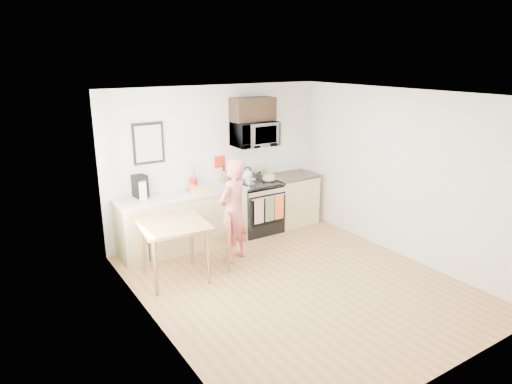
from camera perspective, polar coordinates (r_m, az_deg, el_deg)
floor at (r=6.53m, az=5.04°, el=-11.31°), size 4.60×4.60×0.00m
back_wall at (r=7.91m, az=-4.95°, el=3.76°), size 4.00×0.04×2.60m
front_wall at (r=4.57m, az=23.50°, el=-7.42°), size 4.00×0.04×2.60m
left_wall at (r=5.11m, az=-12.69°, el=-3.87°), size 0.04×4.60×2.60m
right_wall at (r=7.40m, az=17.68°, el=2.12°), size 0.04×4.60×2.60m
ceiling at (r=5.79m, az=5.70°, el=12.06°), size 4.00×4.60×0.04m
window at (r=5.77m, az=-15.29°, el=0.92°), size 0.06×1.40×1.50m
cabinet_left at (r=7.56m, az=-9.09°, el=-3.73°), size 2.10×0.60×0.90m
countertop_left at (r=7.41m, az=-9.25°, el=-0.32°), size 2.14×0.64×0.04m
cabinet_right at (r=8.63m, az=4.55°, el=-0.97°), size 0.84×0.60×0.90m
countertop_right at (r=8.50m, az=4.62°, el=2.05°), size 0.88×0.64×0.04m
range at (r=8.18m, az=0.18°, el=-2.03°), size 0.76×0.70×1.16m
microwave at (r=7.94m, az=-0.23°, el=7.26°), size 0.76×0.51×0.42m
upper_cabinet at (r=7.92m, az=-0.41°, el=10.31°), size 0.76×0.35×0.40m
wall_art at (r=7.33m, az=-13.31°, el=5.94°), size 0.50×0.04×0.65m
wall_trivet at (r=7.92m, az=-4.58°, el=3.79°), size 0.20×0.02×0.20m
person at (r=6.92m, az=-2.88°, el=-2.39°), size 0.69×0.59×1.60m
dining_table at (r=6.44m, az=-10.27°, el=-4.65°), size 0.90×0.90×0.84m
chair at (r=6.71m, az=-3.88°, el=-5.38°), size 0.50×0.47×0.84m
knife_block at (r=7.96m, az=-3.87°, el=1.93°), size 0.11×0.14×0.20m
utensil_crock at (r=7.68m, az=-7.82°, el=1.68°), size 0.13×0.13×0.38m
fruit_bowl at (r=7.48m, az=-7.99°, el=0.42°), size 0.27×0.27×0.11m
milk_carton at (r=7.17m, az=-13.94°, el=0.16°), size 0.14×0.14×0.28m
coffee_maker at (r=7.30m, az=-14.25°, el=0.61°), size 0.21×0.30×0.34m
bread_bag at (r=7.29m, az=-6.81°, el=0.15°), size 0.33×0.19×0.12m
cake at (r=8.14m, az=1.64°, el=1.79°), size 0.28×0.28×0.09m
kettle at (r=8.08m, az=-1.14°, el=2.17°), size 0.20×0.20×0.26m
pot at (r=7.85m, az=-0.73°, el=1.28°), size 0.20×0.33×0.10m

